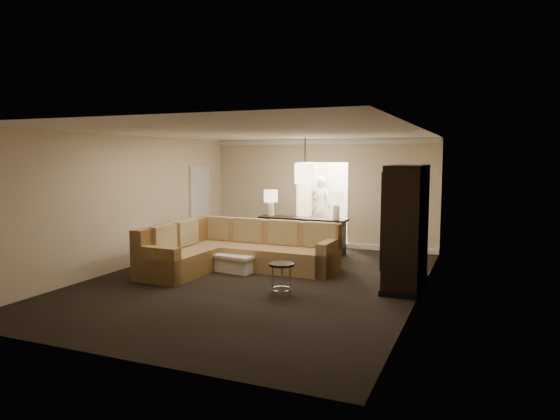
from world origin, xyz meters
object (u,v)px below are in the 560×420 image
at_px(armoire, 406,230).
at_px(drink_table, 281,272).
at_px(coffee_table, 240,261).
at_px(sectional_sofa, 234,251).
at_px(console_table, 302,232).
at_px(person, 321,204).

relative_size(armoire, drink_table, 4.02).
xyz_separation_m(coffee_table, drink_table, (1.51, -1.41, 0.21)).
distance_m(sectional_sofa, drink_table, 2.16).
bearing_deg(armoire, console_table, 139.15).
xyz_separation_m(coffee_table, person, (0.24, 4.69, 0.81)).
bearing_deg(person, coffee_table, 93.89).
distance_m(coffee_table, console_table, 2.42).
height_order(console_table, person, person).
xyz_separation_m(console_table, drink_table, (0.98, -3.75, -0.12)).
bearing_deg(coffee_table, armoire, -2.08).
height_order(coffee_table, armoire, armoire).
relative_size(coffee_table, console_table, 0.45).
relative_size(coffee_table, drink_table, 1.84).
xyz_separation_m(console_table, person, (-0.29, 2.35, 0.48)).
xyz_separation_m(console_table, armoire, (2.85, -2.46, 0.54)).
height_order(sectional_sofa, coffee_table, sectional_sofa).
relative_size(armoire, person, 1.11).
distance_m(console_table, armoire, 3.80).
bearing_deg(drink_table, sectional_sofa, 139.82).
relative_size(coffee_table, person, 0.51).
bearing_deg(person, sectional_sofa, 92.24).
height_order(armoire, person, armoire).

